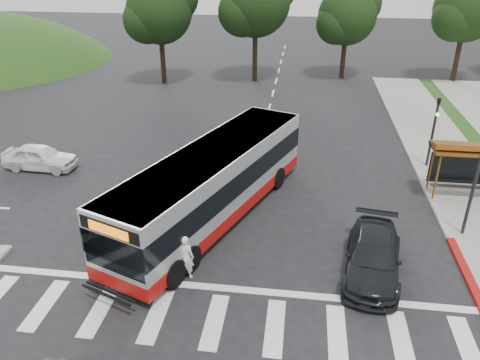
# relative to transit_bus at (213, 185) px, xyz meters

# --- Properties ---
(ground) EXTENTS (140.00, 140.00, 0.00)m
(ground) POSITION_rel_transit_bus_xyz_m (1.24, -1.56, -1.64)
(ground) COLOR black
(ground) RESTS_ON ground
(sidewalk_east) EXTENTS (4.00, 40.00, 0.12)m
(sidewalk_east) POSITION_rel_transit_bus_xyz_m (12.24, 6.44, -1.58)
(sidewalk_east) COLOR gray
(sidewalk_east) RESTS_ON ground
(curb_east) EXTENTS (0.30, 40.00, 0.15)m
(curb_east) POSITION_rel_transit_bus_xyz_m (10.24, 6.44, -1.57)
(curb_east) COLOR #9E9991
(curb_east) RESTS_ON ground
(curb_east_red) EXTENTS (0.32, 6.00, 0.15)m
(curb_east_red) POSITION_rel_transit_bus_xyz_m (10.24, -3.56, -1.57)
(curb_east_red) COLOR maroon
(curb_east_red) RESTS_ON ground
(crosswalk_ladder) EXTENTS (18.00, 2.60, 0.01)m
(crosswalk_ladder) POSITION_rel_transit_bus_xyz_m (1.24, -6.56, -1.64)
(crosswalk_ladder) COLOR silver
(crosswalk_ladder) RESTS_ON ground
(bus_shelter) EXTENTS (4.20, 1.60, 2.86)m
(bus_shelter) POSITION_rel_transit_bus_xyz_m (12.04, 3.54, 0.71)
(bus_shelter) COLOR brown
(bus_shelter) RESTS_ON sidewalk_east
(traffic_signal_ne_short) EXTENTS (0.18, 0.37, 4.00)m
(traffic_signal_ne_short) POSITION_rel_transit_bus_xyz_m (10.84, 6.93, 0.84)
(traffic_signal_ne_short) COLOR black
(traffic_signal_ne_short) RESTS_ON ground
(tree_ne_a) EXTENTS (6.16, 5.74, 9.30)m
(tree_ne_a) POSITION_rel_transit_bus_xyz_m (17.32, 26.50, 4.75)
(tree_ne_a) COLOR black
(tree_ne_a) RESTS_ON parking_lot
(tree_north_a) EXTENTS (6.60, 6.15, 10.17)m
(tree_north_a) POSITION_rel_transit_bus_xyz_m (-0.67, 24.51, 5.28)
(tree_north_a) COLOR black
(tree_north_a) RESTS_ON ground
(tree_north_b) EXTENTS (5.72, 5.33, 8.43)m
(tree_north_b) POSITION_rel_transit_bus_xyz_m (7.31, 26.50, 4.02)
(tree_north_b) COLOR black
(tree_north_b) RESTS_ON ground
(tree_north_c) EXTENTS (6.16, 5.74, 9.30)m
(tree_north_c) POSITION_rel_transit_bus_xyz_m (-8.68, 22.50, 4.65)
(tree_north_c) COLOR black
(tree_north_c) RESTS_ON ground
(transit_bus) EXTENTS (7.19, 12.84, 3.28)m
(transit_bus) POSITION_rel_transit_bus_xyz_m (0.00, 0.00, 0.00)
(transit_bus) COLOR #B3B6B8
(transit_bus) RESTS_ON ground
(pedestrian) EXTENTS (0.70, 0.50, 1.82)m
(pedestrian) POSITION_rel_transit_bus_xyz_m (-0.24, -4.39, -0.73)
(pedestrian) COLOR white
(pedestrian) RESTS_ON ground
(dark_sedan) EXTENTS (2.73, 5.18, 1.43)m
(dark_sedan) POSITION_rel_transit_bus_xyz_m (6.68, -3.15, -0.93)
(dark_sedan) COLOR black
(dark_sedan) RESTS_ON ground
(west_car_white) EXTENTS (4.11, 1.78, 1.38)m
(west_car_white) POSITION_rel_transit_bus_xyz_m (-10.51, 3.86, -0.95)
(west_car_white) COLOR white
(west_car_white) RESTS_ON ground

